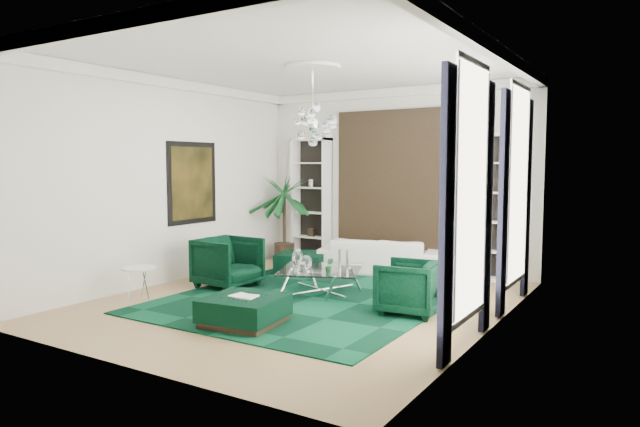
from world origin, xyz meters
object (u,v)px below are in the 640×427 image
Objects in this scene: ottoman_side at (302,263)px; ottoman_front at (244,311)px; side_table at (139,284)px; palm at (284,206)px; sofa at (380,256)px; armchair_right at (409,287)px; armchair_left at (228,262)px; coffee_table at (321,282)px.

ottoman_side reaches higher than ottoman_front.
side_table is 0.21× the size of palm.
armchair_right is (1.75, -2.65, 0.05)m from sofa.
side_table is at bearing 160.83° from armchair_left.
armchair_right reaches higher than ottoman_side.
sofa is 2.62m from palm.
coffee_table is at bearing -107.14° from armchair_right.
coffee_table is 0.52× the size of palm.
ottoman_front is (0.05, -2.10, -0.03)m from coffee_table.
sofa is 4.40m from ottoman_front.
side_table is (-2.35, -4.15, -0.09)m from sofa.
palm is at bearing -129.05° from armchair_right.
side_table is (-4.10, -1.50, -0.14)m from armchair_right.
ottoman_side is (-1.35, 1.45, -0.02)m from coffee_table.
armchair_left reaches higher than coffee_table.
sofa is at bearing 90.00° from coffee_table.
palm is at bearing 139.18° from ottoman_side.
palm is at bearing 16.92° from armchair_left.
armchair_right is at bearing -11.31° from coffee_table.
sofa reaches higher than ottoman_front.
sofa is 2.75× the size of armchair_right.
armchair_left is at bearing -95.83° from armchair_right.
sofa is 4.77m from side_table.
ottoman_side is at bearing 73.14° from side_table.
armchair_left is 1.86m from ottoman_side.
armchair_left is at bearing -75.72° from palm.
coffee_table is (0.00, -2.30, -0.13)m from sofa.
ottoman_side is at bearing 111.52° from ottoman_front.
armchair_left is 1.07× the size of ottoman_side.
coffee_table is at bearing 91.36° from ottoman_front.
ottoman_front is at bearing -60.95° from palm.
coffee_table is (1.75, 0.35, -0.23)m from armchair_left.
ottoman_side is 3.82m from ottoman_front.
ottoman_side is 0.37× the size of palm.
armchair_left is 1.63m from side_table.
ottoman_front is (1.80, -1.75, -0.25)m from armchair_left.
coffee_table is at bearing -47.05° from ottoman_side.
ottoman_side is (-3.10, 1.80, -0.19)m from armchair_right.
side_table is (-0.60, -1.50, -0.19)m from armchair_left.
sofa reaches higher than side_table.
ottoman_side is at bearing -125.97° from armchair_right.
armchair_left is 1.83× the size of side_table.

